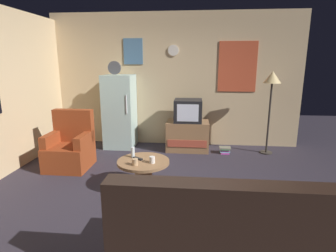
{
  "coord_description": "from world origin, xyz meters",
  "views": [
    {
      "loc": [
        0.44,
        -3.36,
        1.77
      ],
      "look_at": [
        0.02,
        0.9,
        0.75
      ],
      "focal_mm": 29.21,
      "sensor_mm": 36.0,
      "label": 1
    }
  ],
  "objects_px": {
    "couch": "(215,238)",
    "book_stack": "(225,150)",
    "crt_tv": "(188,111)",
    "armchair": "(70,148)",
    "standing_lamp": "(272,84)",
    "remote_control": "(138,159)",
    "coffee_table": "(144,175)",
    "wine_glass": "(133,152)",
    "tv_stand": "(188,136)",
    "mug_ceramic_white": "(152,160)",
    "mug_ceramic_tan": "(135,162)",
    "fridge": "(120,111)"
  },
  "relations": [
    {
      "from": "couch",
      "to": "book_stack",
      "type": "xyz_separation_m",
      "value": [
        0.42,
        3.14,
        -0.25
      ]
    },
    {
      "from": "crt_tv",
      "to": "armchair",
      "type": "distance_m",
      "value": 2.3
    },
    {
      "from": "standing_lamp",
      "to": "book_stack",
      "type": "distance_m",
      "value": 1.53
    },
    {
      "from": "standing_lamp",
      "to": "remote_control",
      "type": "xyz_separation_m",
      "value": [
        -2.2,
        -1.77,
        -0.91
      ]
    },
    {
      "from": "coffee_table",
      "to": "armchair",
      "type": "relative_size",
      "value": 0.75
    },
    {
      "from": "armchair",
      "to": "book_stack",
      "type": "relative_size",
      "value": 4.4
    },
    {
      "from": "wine_glass",
      "to": "book_stack",
      "type": "relative_size",
      "value": 0.69
    },
    {
      "from": "coffee_table",
      "to": "armchair",
      "type": "xyz_separation_m",
      "value": [
        -1.4,
        0.74,
        0.12
      ]
    },
    {
      "from": "wine_glass",
      "to": "book_stack",
      "type": "bearing_deg",
      "value": 47.24
    },
    {
      "from": "tv_stand",
      "to": "standing_lamp",
      "type": "relative_size",
      "value": 0.53
    },
    {
      "from": "tv_stand",
      "to": "coffee_table",
      "type": "distance_m",
      "value": 1.94
    },
    {
      "from": "crt_tv",
      "to": "book_stack",
      "type": "bearing_deg",
      "value": -11.58
    },
    {
      "from": "coffee_table",
      "to": "mug_ceramic_white",
      "type": "bearing_deg",
      "value": -29.97
    },
    {
      "from": "mug_ceramic_white",
      "to": "mug_ceramic_tan",
      "type": "xyz_separation_m",
      "value": [
        -0.21,
        -0.1,
        0.0
      ]
    },
    {
      "from": "book_stack",
      "to": "fridge",
      "type": "bearing_deg",
      "value": 173.23
    },
    {
      "from": "standing_lamp",
      "to": "couch",
      "type": "xyz_separation_m",
      "value": [
        -1.23,
        -3.25,
        -1.05
      ]
    },
    {
      "from": "crt_tv",
      "to": "mug_ceramic_white",
      "type": "bearing_deg",
      "value": -102.37
    },
    {
      "from": "crt_tv",
      "to": "book_stack",
      "type": "height_order",
      "value": "crt_tv"
    },
    {
      "from": "remote_control",
      "to": "book_stack",
      "type": "distance_m",
      "value": 2.19
    },
    {
      "from": "tv_stand",
      "to": "armchair",
      "type": "xyz_separation_m",
      "value": [
        -1.96,
        -1.11,
        0.04
      ]
    },
    {
      "from": "standing_lamp",
      "to": "wine_glass",
      "type": "height_order",
      "value": "standing_lamp"
    },
    {
      "from": "mug_ceramic_white",
      "to": "mug_ceramic_tan",
      "type": "bearing_deg",
      "value": -153.51
    },
    {
      "from": "standing_lamp",
      "to": "mug_ceramic_white",
      "type": "distance_m",
      "value": 2.87
    },
    {
      "from": "mug_ceramic_white",
      "to": "armchair",
      "type": "relative_size",
      "value": 0.09
    },
    {
      "from": "wine_glass",
      "to": "mug_ceramic_white",
      "type": "height_order",
      "value": "wine_glass"
    },
    {
      "from": "armchair",
      "to": "crt_tv",
      "type": "bearing_deg",
      "value": 29.49
    },
    {
      "from": "crt_tv",
      "to": "coffee_table",
      "type": "bearing_deg",
      "value": -106.83
    },
    {
      "from": "crt_tv",
      "to": "armchair",
      "type": "xyz_separation_m",
      "value": [
        -1.96,
        -1.11,
        -0.47
      ]
    },
    {
      "from": "fridge",
      "to": "wine_glass",
      "type": "relative_size",
      "value": 11.8
    },
    {
      "from": "fridge",
      "to": "book_stack",
      "type": "xyz_separation_m",
      "value": [
        2.15,
        -0.26,
        -0.69
      ]
    },
    {
      "from": "wine_glass",
      "to": "armchair",
      "type": "height_order",
      "value": "armchair"
    },
    {
      "from": "coffee_table",
      "to": "wine_glass",
      "type": "height_order",
      "value": "wine_glass"
    },
    {
      "from": "book_stack",
      "to": "wine_glass",
      "type": "bearing_deg",
      "value": -132.76
    },
    {
      "from": "standing_lamp",
      "to": "mug_ceramic_white",
      "type": "height_order",
      "value": "standing_lamp"
    },
    {
      "from": "wine_glass",
      "to": "remote_control",
      "type": "xyz_separation_m",
      "value": [
        0.09,
        -0.07,
        -0.06
      ]
    },
    {
      "from": "wine_glass",
      "to": "crt_tv",
      "type": "bearing_deg",
      "value": 67.25
    },
    {
      "from": "coffee_table",
      "to": "remote_control",
      "type": "distance_m",
      "value": 0.25
    },
    {
      "from": "fridge",
      "to": "mug_ceramic_tan",
      "type": "bearing_deg",
      "value": -69.97
    },
    {
      "from": "crt_tv",
      "to": "wine_glass",
      "type": "relative_size",
      "value": 3.6
    },
    {
      "from": "coffee_table",
      "to": "couch",
      "type": "height_order",
      "value": "couch"
    },
    {
      "from": "mug_ceramic_white",
      "to": "standing_lamp",
      "type": "bearing_deg",
      "value": 43.62
    },
    {
      "from": "coffee_table",
      "to": "mug_ceramic_tan",
      "type": "distance_m",
      "value": 0.33
    },
    {
      "from": "couch",
      "to": "book_stack",
      "type": "height_order",
      "value": "couch"
    },
    {
      "from": "wine_glass",
      "to": "armchair",
      "type": "bearing_deg",
      "value": 152.86
    },
    {
      "from": "standing_lamp",
      "to": "book_stack",
      "type": "height_order",
      "value": "standing_lamp"
    },
    {
      "from": "wine_glass",
      "to": "mug_ceramic_tan",
      "type": "bearing_deg",
      "value": -72.14
    },
    {
      "from": "mug_ceramic_tan",
      "to": "couch",
      "type": "relative_size",
      "value": 0.05
    },
    {
      "from": "remote_control",
      "to": "tv_stand",
      "type": "bearing_deg",
      "value": 104.14
    },
    {
      "from": "tv_stand",
      "to": "coffee_table",
      "type": "bearing_deg",
      "value": -106.76
    },
    {
      "from": "crt_tv",
      "to": "standing_lamp",
      "type": "bearing_deg",
      "value": -1.74
    }
  ]
}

